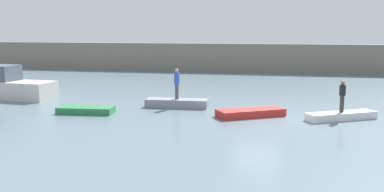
% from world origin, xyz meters
% --- Properties ---
extents(ground_plane, '(120.00, 120.00, 0.00)m').
position_xyz_m(ground_plane, '(0.00, 0.00, 0.00)').
color(ground_plane, slate).
extents(embankment_wall, '(80.00, 1.20, 3.05)m').
position_xyz_m(embankment_wall, '(0.00, 24.39, 1.53)').
color(embankment_wall, gray).
rests_on(embankment_wall, ground_plane).
extents(motorboat, '(5.84, 2.70, 2.23)m').
position_xyz_m(motorboat, '(-16.72, 3.26, 0.80)').
color(motorboat, beige).
rests_on(motorboat, ground_plane).
extents(rowboat_green, '(3.18, 1.44, 0.36)m').
position_xyz_m(rowboat_green, '(-9.49, -0.71, 0.18)').
color(rowboat_green, '#2D7F47').
rests_on(rowboat_green, ground_plane).
extents(rowboat_grey, '(3.78, 1.24, 0.50)m').
position_xyz_m(rowboat_grey, '(-4.94, 2.15, 0.25)').
color(rowboat_grey, gray).
rests_on(rowboat_grey, ground_plane).
extents(rowboat_red, '(3.79, 2.99, 0.41)m').
position_xyz_m(rowboat_red, '(-0.38, 0.23, 0.20)').
color(rowboat_red, red).
rests_on(rowboat_red, ground_plane).
extents(rowboat_white, '(3.79, 2.73, 0.39)m').
position_xyz_m(rowboat_white, '(4.30, 0.34, 0.20)').
color(rowboat_white, white).
rests_on(rowboat_white, ground_plane).
extents(person_dark_shirt, '(0.32, 0.32, 1.66)m').
position_xyz_m(person_dark_shirt, '(4.30, 0.34, 1.31)').
color(person_dark_shirt, '#38332D').
rests_on(person_dark_shirt, rowboat_white).
extents(person_blue_shirt, '(0.32, 0.32, 1.83)m').
position_xyz_m(person_blue_shirt, '(-4.94, 2.15, 1.52)').
color(person_blue_shirt, '#4C4C56').
rests_on(person_blue_shirt, rowboat_grey).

